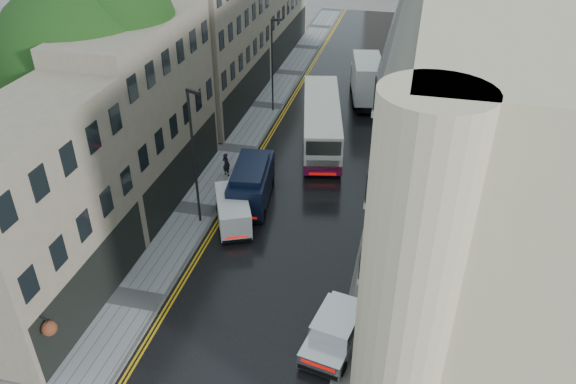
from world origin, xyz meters
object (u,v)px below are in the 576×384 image
at_px(tree_far, 179,40).
at_px(white_van, 221,227).
at_px(silver_hatchback, 304,347).
at_px(lamp_post_near, 194,159).
at_px(navy_van, 229,197).
at_px(tree_near, 87,92).
at_px(cream_bus, 305,142).
at_px(pedestrian, 226,164).
at_px(white_lorry, 355,87).
at_px(lamp_post_far, 272,67).

distance_m(tree_far, white_van, 19.31).
xyz_separation_m(silver_hatchback, white_van, (-6.46, 7.55, 0.11)).
bearing_deg(lamp_post_near, navy_van, 50.99).
relative_size(tree_near, cream_bus, 1.21).
bearing_deg(white_van, tree_near, 136.16).
bearing_deg(white_van, tree_far, 94.65).
xyz_separation_m(silver_hatchback, pedestrian, (-8.52, 14.48, 0.11)).
height_order(white_lorry, white_van, white_lorry).
height_order(tree_far, white_van, tree_far).
relative_size(tree_far, silver_hatchback, 2.81).
bearing_deg(silver_hatchback, pedestrian, 131.23).
relative_size(white_lorry, navy_van, 1.38).
bearing_deg(navy_van, lamp_post_far, 88.33).
bearing_deg(lamp_post_near, silver_hatchback, -26.03).
bearing_deg(white_van, navy_van, 72.51).
distance_m(tree_near, white_van, 11.43).
bearing_deg(tree_near, white_van, -20.05).
height_order(silver_hatchback, navy_van, navy_van).
bearing_deg(lamp_post_far, navy_van, -102.67).
xyz_separation_m(white_lorry, white_van, (-4.82, -20.37, -1.04)).
xyz_separation_m(tree_near, lamp_post_far, (7.36, 14.92, -3.01)).
xyz_separation_m(white_lorry, silver_hatchback, (1.64, -27.93, -1.15)).
distance_m(tree_far, lamp_post_far, 7.66).
xyz_separation_m(cream_bus, silver_hatchback, (3.76, -17.81, -0.73)).
bearing_deg(white_lorry, white_van, -114.33).
relative_size(cream_bus, white_van, 2.75).
height_order(tree_near, silver_hatchback, tree_near).
relative_size(cream_bus, navy_van, 2.09).
relative_size(cream_bus, lamp_post_far, 1.50).
relative_size(navy_van, lamp_post_far, 0.72).
bearing_deg(white_lorry, lamp_post_far, -173.29).
distance_m(silver_hatchback, lamp_post_far, 27.28).
distance_m(tree_near, silver_hatchback, 19.99).
bearing_deg(lamp_post_far, tree_near, -134.41).
relative_size(lamp_post_near, lamp_post_far, 1.10).
bearing_deg(lamp_post_far, cream_bus, -78.83).
distance_m(silver_hatchback, lamp_post_near, 12.73).
distance_m(tree_far, white_lorry, 14.87).
xyz_separation_m(tree_near, cream_bus, (11.86, 6.92, -5.36)).
height_order(white_lorry, navy_van, white_lorry).
relative_size(white_van, lamp_post_near, 0.50).
bearing_deg(lamp_post_near, tree_far, 136.15).
xyz_separation_m(silver_hatchback, navy_van, (-6.72, 9.90, 0.57)).
bearing_deg(lamp_post_far, tree_far, 177.07).
distance_m(cream_bus, lamp_post_near, 10.32).
relative_size(tree_far, white_van, 2.99).
relative_size(navy_van, pedestrian, 3.28).
height_order(white_van, pedestrian, white_van).
bearing_deg(cream_bus, silver_hatchback, -89.77).
relative_size(tree_far, pedestrian, 7.44).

